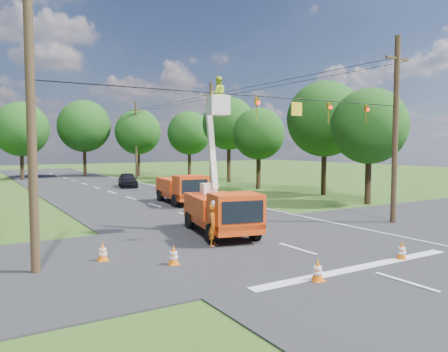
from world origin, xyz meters
TOP-DOWN VIEW (x-y plane):
  - ground at (0.00, 20.00)m, footprint 140.00×140.00m
  - road_main at (0.00, 20.00)m, footprint 12.00×100.00m
  - road_cross at (0.00, 2.00)m, footprint 56.00×10.00m
  - stop_bar at (0.00, -3.20)m, footprint 9.00×0.45m
  - edge_line at (5.60, 20.00)m, footprint 0.12×90.00m
  - bucket_truck at (-1.12, 4.11)m, footprint 3.25×6.05m
  - second_truck at (2.10, 15.02)m, footprint 2.83×5.97m
  - ground_worker at (-2.57, 2.26)m, footprint 0.78×0.74m
  - distant_car at (2.94, 29.25)m, footprint 2.70×4.60m
  - traffic_cone_0 at (-2.21, -3.50)m, footprint 0.38×0.38m
  - traffic_cone_1 at (2.21, -3.21)m, footprint 0.38×0.38m
  - traffic_cone_2 at (2.53, 8.68)m, footprint 0.38×0.38m
  - traffic_cone_3 at (2.74, 10.04)m, footprint 0.38×0.38m
  - traffic_cone_4 at (-5.22, 0.50)m, footprint 0.38×0.38m
  - traffic_cone_5 at (-7.20, 2.30)m, footprint 0.38×0.38m
  - traffic_cone_7 at (5.02, 17.21)m, footprint 0.38×0.38m
  - pole_right_near at (8.50, 2.00)m, footprint 1.80×0.30m
  - pole_right_mid at (8.50, 22.00)m, footprint 1.80×0.30m
  - pole_right_far at (8.50, 42.00)m, footprint 1.80×0.30m
  - pole_left at (-9.50, 2.00)m, footprint 0.30×0.30m
  - signal_span at (2.23, 1.99)m, footprint 18.00×0.29m
  - tree_right_a at (13.50, 8.00)m, footprint 5.40×5.40m
  - tree_right_b at (15.00, 14.00)m, footprint 6.40×6.40m
  - tree_right_c at (13.20, 21.00)m, footprint 5.00×5.00m
  - tree_right_d at (14.80, 29.00)m, footprint 6.00×6.00m
  - tree_right_e at (13.80, 37.00)m, footprint 5.60×5.60m
  - tree_far_a at (-5.00, 45.00)m, footprint 6.60×6.60m
  - tree_far_b at (3.00, 47.00)m, footprint 7.00×7.00m
  - tree_far_c at (9.50, 44.00)m, footprint 6.20×6.20m

SIDE VIEW (x-z plane):
  - ground at x=0.00m, z-range 0.00..0.00m
  - road_main at x=0.00m, z-range -0.03..0.03m
  - road_cross at x=0.00m, z-range -0.04..0.04m
  - stop_bar at x=0.00m, z-range -0.01..0.01m
  - edge_line at x=5.60m, z-range -0.01..0.01m
  - traffic_cone_0 at x=-2.21m, z-range 0.00..0.71m
  - traffic_cone_1 at x=2.21m, z-range 0.00..0.71m
  - traffic_cone_2 at x=2.53m, z-range 0.00..0.71m
  - traffic_cone_3 at x=2.74m, z-range 0.00..0.71m
  - traffic_cone_4 at x=-5.22m, z-range 0.00..0.71m
  - traffic_cone_5 at x=-7.20m, z-range 0.00..0.71m
  - traffic_cone_7 at x=5.02m, z-range 0.00..0.71m
  - distant_car at x=2.94m, z-range 0.00..1.47m
  - ground_worker at x=-2.57m, z-range 0.00..1.79m
  - second_truck at x=2.10m, z-range 0.04..2.20m
  - bucket_truck at x=-1.12m, z-range -2.13..5.29m
  - pole_left at x=-9.50m, z-range 0.00..9.00m
  - pole_right_near at x=8.50m, z-range 0.11..10.11m
  - pole_right_mid at x=8.50m, z-range 0.11..10.11m
  - pole_right_far at x=8.50m, z-range 0.11..10.11m
  - tree_right_c at x=13.20m, z-range 1.40..9.23m
  - tree_right_a at x=13.50m, z-range 1.42..9.70m
  - tree_right_e at x=13.80m, z-range 1.50..10.12m
  - signal_span at x=2.23m, z-range 5.34..6.41m
  - tree_far_c at x=9.50m, z-range 1.47..10.65m
  - tree_far_a at x=-5.00m, z-range 1.44..10.94m
  - tree_right_b at x=15.00m, z-range 1.61..11.26m
  - tree_right_d at x=14.80m, z-range 1.83..11.53m
  - tree_far_b at x=3.00m, z-range 1.65..11.97m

